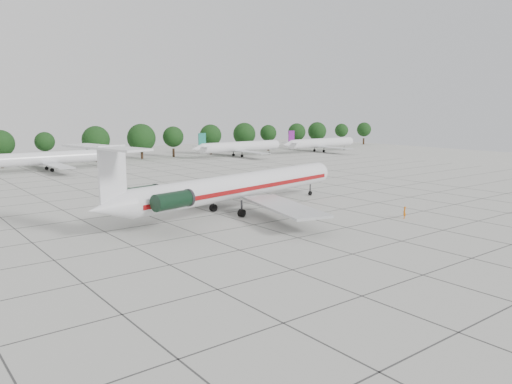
% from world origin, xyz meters
% --- Properties ---
extents(ground, '(260.00, 260.00, 0.00)m').
position_xyz_m(ground, '(0.00, 0.00, 0.00)').
color(ground, '#B1B1AA').
rests_on(ground, ground).
extents(apron_joints, '(170.00, 170.00, 0.02)m').
position_xyz_m(apron_joints, '(0.00, 15.00, 0.01)').
color(apron_joints, '#383838').
rests_on(apron_joints, ground).
extents(main_airliner, '(43.87, 34.16, 10.38)m').
position_xyz_m(main_airliner, '(1.61, 7.42, 3.67)').
color(main_airliner, silver).
rests_on(main_airliner, ground).
extents(ground_crew, '(0.69, 0.65, 1.59)m').
position_xyz_m(ground_crew, '(17.83, -9.20, 0.79)').
color(ground_crew, '#D6670C').
rests_on(ground_crew, ground).
extents(bg_airliner_c, '(28.24, 27.20, 7.40)m').
position_xyz_m(bg_airliner_c, '(-3.47, 72.27, 2.91)').
color(bg_airliner_c, silver).
rests_on(bg_airliner_c, ground).
extents(bg_airliner_d, '(28.24, 27.20, 7.40)m').
position_xyz_m(bg_airliner_d, '(51.49, 73.85, 2.91)').
color(bg_airliner_d, silver).
rests_on(bg_airliner_d, ground).
extents(bg_airliner_e, '(28.24, 27.20, 7.40)m').
position_xyz_m(bg_airliner_e, '(82.50, 70.50, 2.91)').
color(bg_airliner_e, silver).
rests_on(bg_airliner_e, ground).
extents(tree_line, '(249.86, 8.44, 10.22)m').
position_xyz_m(tree_line, '(-11.68, 85.00, 5.98)').
color(tree_line, '#332114').
rests_on(tree_line, ground).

